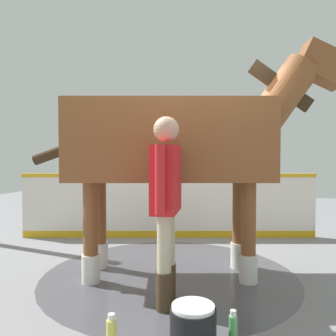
% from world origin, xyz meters
% --- Properties ---
extents(ground_plane, '(16.00, 16.00, 0.02)m').
position_xyz_m(ground_plane, '(0.00, 0.00, -0.01)').
color(ground_plane, gray).
extents(wet_patch, '(2.96, 2.96, 0.00)m').
position_xyz_m(wet_patch, '(-0.05, 0.28, 0.00)').
color(wet_patch, '#4C4C54').
rests_on(wet_patch, ground).
extents(barrier_wall, '(4.89, 1.32, 1.10)m').
position_xyz_m(barrier_wall, '(0.40, -1.48, 0.51)').
color(barrier_wall, white).
rests_on(barrier_wall, ground).
extents(horse, '(3.62, 1.44, 2.73)m').
position_xyz_m(horse, '(-0.18, 0.24, 1.54)').
color(horse, brown).
rests_on(horse, ground).
extents(handler, '(0.26, 0.70, 1.76)m').
position_xyz_m(handler, '(-0.22, 1.05, 1.03)').
color(handler, '#47331E').
rests_on(handler, ground).
extents(wash_bucket, '(0.34, 0.34, 0.31)m').
position_xyz_m(wash_bucket, '(-0.58, 1.68, 0.15)').
color(wash_bucket, black).
rests_on(wash_bucket, ground).
extents(bottle_shampoo, '(0.07, 0.07, 0.25)m').
position_xyz_m(bottle_shampoo, '(-0.01, 1.83, 0.11)').
color(bottle_shampoo, '#D8CC4C').
rests_on(bottle_shampoo, ground).
extents(bottle_spray, '(0.07, 0.07, 0.25)m').
position_xyz_m(bottle_spray, '(-0.86, 1.55, 0.11)').
color(bottle_spray, '#4CA559').
rests_on(bottle_spray, ground).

